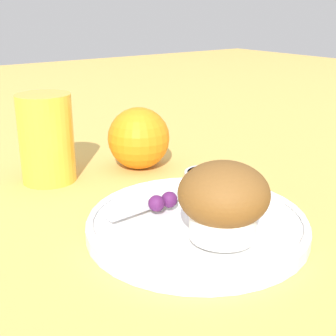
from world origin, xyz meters
name	(u,v)px	position (x,y,z in m)	size (l,w,h in m)	color
ground_plane	(209,229)	(0.00, 0.00, 0.00)	(3.00, 3.00, 0.00)	tan
plate	(197,224)	(-0.02, 0.00, 0.01)	(0.22, 0.22, 0.02)	white
muffin	(223,200)	(-0.03, -0.05, 0.06)	(0.08, 0.08, 0.07)	silver
cream_ramekin	(207,180)	(0.04, 0.04, 0.03)	(0.05, 0.05, 0.02)	silver
berry_pair	(163,201)	(-0.04, 0.03, 0.03)	(0.03, 0.02, 0.02)	#4C194C
butter_knife	(169,197)	(-0.01, 0.05, 0.02)	(0.16, 0.03, 0.00)	#B7B7BC
orange_fruit	(139,138)	(0.05, 0.20, 0.04)	(0.09, 0.09, 0.09)	orange
juice_glass	(46,138)	(-0.08, 0.23, 0.06)	(0.07, 0.07, 0.11)	gold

